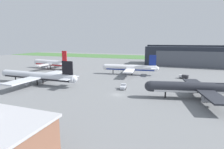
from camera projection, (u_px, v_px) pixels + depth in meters
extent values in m
plane|color=slate|center=(117.00, 95.00, 69.94)|extent=(440.00, 440.00, 0.00)
cube|color=#48783D|center=(158.00, 58.00, 224.59)|extent=(440.00, 56.00, 0.08)
cube|color=#232833|center=(193.00, 56.00, 153.25)|extent=(77.71, 31.45, 16.32)
cube|color=#4C515B|center=(194.00, 60.00, 138.89)|extent=(59.06, 0.30, 13.06)
cube|color=#232833|center=(193.00, 46.00, 151.60)|extent=(77.71, 7.55, 1.20)
cylinder|color=silver|center=(37.00, 76.00, 86.78)|extent=(43.23, 4.65, 3.65)
sphere|color=silver|center=(6.00, 73.00, 94.42)|extent=(3.50, 3.50, 3.50)
sphere|color=silver|center=(74.00, 79.00, 79.13)|extent=(2.84, 2.84, 2.84)
cube|color=black|center=(37.00, 78.00, 86.97)|extent=(39.78, 4.61, 0.64)
cube|color=black|center=(67.00, 68.00, 79.43)|extent=(5.62, 0.53, 6.20)
cube|color=silver|center=(73.00, 77.00, 82.50)|extent=(4.00, 5.19, 0.28)
cube|color=silver|center=(66.00, 79.00, 77.46)|extent=(4.00, 5.19, 0.28)
cube|color=silver|center=(51.00, 74.00, 95.17)|extent=(7.29, 16.95, 0.56)
cube|color=silver|center=(23.00, 81.00, 77.95)|extent=(7.29, 16.95, 0.56)
cylinder|color=gray|center=(49.00, 76.00, 94.47)|extent=(3.51, 2.09, 2.01)
cylinder|color=gray|center=(24.00, 83.00, 79.71)|extent=(3.51, 2.09, 2.01)
cylinder|color=black|center=(16.00, 79.00, 92.54)|extent=(0.56, 0.56, 2.38)
cylinder|color=black|center=(43.00, 81.00, 88.49)|extent=(0.56, 0.56, 2.38)
cylinder|color=black|center=(37.00, 83.00, 84.98)|extent=(0.56, 0.56, 2.38)
cylinder|color=silver|center=(51.00, 63.00, 134.63)|extent=(32.31, 8.46, 4.32)
sphere|color=silver|center=(37.00, 62.00, 141.84)|extent=(4.14, 4.14, 4.14)
sphere|color=silver|center=(67.00, 64.00, 127.41)|extent=(3.37, 3.37, 3.37)
cube|color=red|center=(51.00, 64.00, 134.85)|extent=(29.78, 8.17, 0.76)
cube|color=red|center=(64.00, 56.00, 127.47)|extent=(4.18, 0.94, 7.34)
cube|color=silver|center=(68.00, 63.00, 131.01)|extent=(3.65, 6.37, 0.28)
cube|color=silver|center=(62.00, 64.00, 125.39)|extent=(3.65, 6.37, 0.28)
cube|color=silver|center=(59.00, 63.00, 141.01)|extent=(6.74, 13.25, 0.56)
cube|color=silver|center=(44.00, 65.00, 127.87)|extent=(6.74, 13.25, 0.56)
cylinder|color=gray|center=(57.00, 65.00, 140.77)|extent=(4.37, 2.89, 2.37)
cylinder|color=gray|center=(45.00, 67.00, 129.39)|extent=(4.37, 2.89, 2.37)
cylinder|color=black|center=(42.00, 66.00, 140.16)|extent=(0.56, 0.56, 2.38)
cylinder|color=black|center=(55.00, 67.00, 136.66)|extent=(0.56, 0.56, 2.38)
cylinder|color=black|center=(51.00, 68.00, 132.70)|extent=(0.56, 0.56, 2.38)
cylinder|color=#282B33|center=(201.00, 88.00, 64.04)|extent=(36.75, 11.97, 4.05)
sphere|color=#282B33|center=(150.00, 86.00, 66.30)|extent=(3.89, 3.89, 3.89)
cube|color=silver|center=(201.00, 91.00, 64.25)|extent=(33.89, 11.37, 0.71)
cube|color=#282B33|center=(195.00, 83.00, 72.59)|extent=(9.08, 16.24, 0.56)
cube|color=#282B33|center=(214.00, 97.00, 55.49)|extent=(9.08, 16.24, 0.56)
cylinder|color=gray|center=(194.00, 87.00, 71.77)|extent=(4.24, 3.01, 2.23)
cylinder|color=gray|center=(209.00, 99.00, 57.05)|extent=(4.24, 3.01, 2.23)
cylinder|color=black|center=(165.00, 95.00, 66.18)|extent=(0.56, 0.56, 2.34)
cylinder|color=black|center=(202.00, 95.00, 66.53)|extent=(0.56, 0.56, 2.34)
cylinder|color=black|center=(207.00, 98.00, 62.39)|extent=(0.56, 0.56, 2.34)
cylinder|color=white|center=(130.00, 68.00, 111.21)|extent=(32.85, 7.37, 3.74)
sphere|color=white|center=(105.00, 67.00, 114.93)|extent=(3.59, 3.59, 3.59)
sphere|color=white|center=(157.00, 69.00, 107.50)|extent=(2.92, 2.92, 2.92)
cube|color=navy|center=(130.00, 69.00, 111.41)|extent=(30.26, 7.11, 0.66)
cube|color=navy|center=(153.00, 60.00, 107.14)|extent=(4.26, 0.87, 6.37)
cube|color=white|center=(153.00, 67.00, 110.57)|extent=(3.50, 5.54, 0.28)
cube|color=white|center=(153.00, 69.00, 105.18)|extent=(3.50, 5.54, 0.28)
cube|color=white|center=(133.00, 67.00, 119.29)|extent=(6.86, 15.48, 0.56)
cube|color=white|center=(129.00, 71.00, 103.01)|extent=(6.86, 15.48, 0.56)
cylinder|color=gray|center=(131.00, 69.00, 118.58)|extent=(3.76, 2.44, 2.06)
cylinder|color=gray|center=(128.00, 72.00, 104.59)|extent=(3.76, 2.44, 2.06)
cylinder|color=black|center=(113.00, 72.00, 114.33)|extent=(0.56, 0.56, 2.57)
cylinder|color=black|center=(132.00, 72.00, 113.39)|extent=(0.56, 0.56, 2.57)
cylinder|color=black|center=(132.00, 73.00, 109.63)|extent=(0.56, 0.56, 2.57)
cube|color=#B7BCC6|center=(124.00, 86.00, 79.40)|extent=(2.32, 1.47, 1.84)
cube|color=#B7BCC6|center=(123.00, 88.00, 77.43)|extent=(2.53, 3.27, 1.06)
cylinder|color=black|center=(126.00, 88.00, 79.08)|extent=(0.34, 0.71, 0.69)
cylinder|color=black|center=(121.00, 88.00, 79.62)|extent=(0.34, 0.71, 0.69)
cylinder|color=black|center=(125.00, 89.00, 76.63)|extent=(0.34, 0.71, 0.69)
cylinder|color=black|center=(120.00, 89.00, 77.17)|extent=(0.34, 0.71, 0.69)
cube|color=silver|center=(181.00, 76.00, 101.11)|extent=(2.12, 2.37, 1.53)
cube|color=#28282D|center=(185.00, 77.00, 99.61)|extent=(3.80, 2.92, 1.72)
cylinder|color=black|center=(181.00, 77.00, 101.97)|extent=(0.83, 0.49, 0.79)
cylinder|color=black|center=(180.00, 78.00, 100.30)|extent=(0.83, 0.49, 0.79)
cylinder|color=black|center=(187.00, 78.00, 100.19)|extent=(0.83, 0.49, 0.79)
cylinder|color=black|center=(186.00, 79.00, 98.52)|extent=(0.83, 0.49, 0.79)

